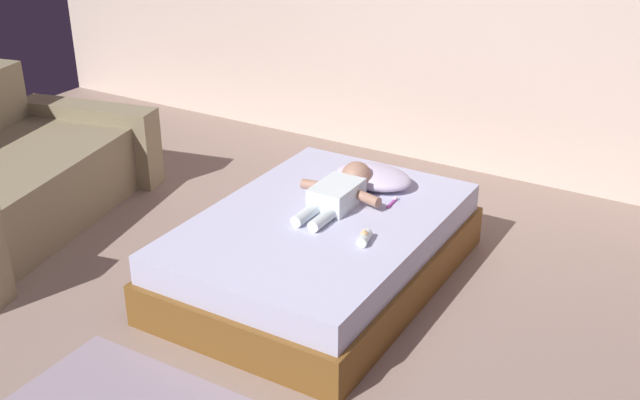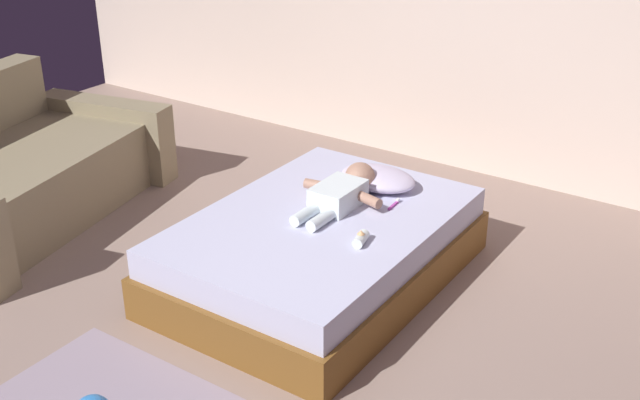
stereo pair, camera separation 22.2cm
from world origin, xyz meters
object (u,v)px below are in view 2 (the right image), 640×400
Objects in this scene: pillow at (378,178)px; couch at (14,175)px; bed at (320,250)px; baby_bottle at (361,238)px; baby at (343,191)px; toothbrush at (394,204)px.

pillow is 2.30m from couch.
bed is 0.88× the size of couch.
baby_bottle is (0.33, -0.13, 0.23)m from bed.
baby_bottle is at bearing -47.19° from baby.
baby is 2.16m from couch.
couch is at bearing -162.84° from baby.
bed is 2.09m from couch.
couch reaches higher than baby_bottle.
pillow reaches higher than baby_bottle.
toothbrush is 0.06× the size of couch.
toothbrush is 0.48m from baby_bottle.
couch reaches higher than toothbrush.
couch is at bearing -173.28° from baby_bottle.
baby_bottle is (0.33, -0.35, -0.04)m from baby.
pillow is at bearing 113.30° from baby_bottle.
pillow is at bearing 79.75° from baby.
baby is (0.01, 0.22, 0.27)m from bed.
baby_bottle is at bearing -81.01° from toothbrush.
baby_bottle is at bearing -66.70° from pillow.
couch reaches higher than bed.
pillow is at bearing 23.62° from couch.
pillow is 0.70m from baby_bottle.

